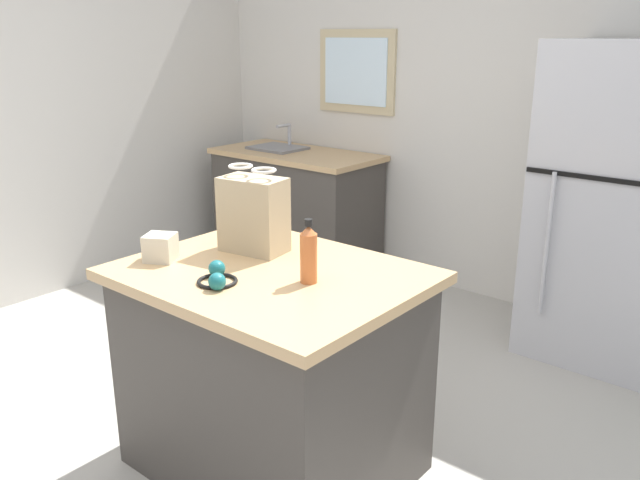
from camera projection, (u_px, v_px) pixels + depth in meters
name	position (u px, v px, depth m)	size (l,w,h in m)	color
ground	(229.00, 471.00, 2.73)	(6.04, 6.04, 0.00)	#ADA89E
back_wall	(509.00, 95.00, 4.17)	(4.98, 0.13, 2.76)	silver
kitchen_island	(273.00, 371.00, 2.64)	(1.13, 0.89, 0.88)	#423D38
refrigerator	(612.00, 206.00, 3.52)	(0.73, 0.71, 1.73)	#B7B7BC
sink_counter	(296.00, 207.00, 5.08)	(1.30, 0.64, 1.08)	#423D38
shopping_bag	(253.00, 214.00, 2.69)	(0.29, 0.20, 0.36)	tan
small_box	(160.00, 247.00, 2.61)	(0.12, 0.11, 0.11)	beige
bottle	(309.00, 254.00, 2.36)	(0.06, 0.06, 0.24)	#C66633
ear_defenders	(217.00, 277.00, 2.38)	(0.21, 0.21, 0.06)	black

